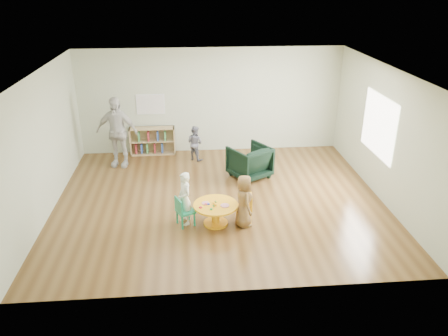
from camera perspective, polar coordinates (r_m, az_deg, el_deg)
name	(u,v)px	position (r m, az deg, el deg)	size (l,w,h in m)	color
room	(220,116)	(8.79, -0.57, 6.78)	(7.10, 7.00, 2.80)	brown
activity_table	(216,210)	(8.50, -1.10, -5.55)	(0.86, 0.86, 0.48)	#FEAD15
kid_chair_left	(183,211)	(8.48, -5.33, -5.57)	(0.42, 0.42, 0.60)	#1B9869
kid_chair_right	(246,207)	(8.59, 2.90, -5.10)	(0.34, 0.34, 0.59)	#FEAD15
bookshelf	(152,141)	(12.00, -9.36, 3.52)	(1.20, 0.30, 0.75)	tan
alphabet_poster	(151,104)	(11.82, -9.58, 8.21)	(0.74, 0.01, 0.54)	white
armchair	(250,162)	(10.45, 3.36, 0.84)	(0.84, 0.86, 0.79)	black
child_left	(185,199)	(8.46, -5.16, -4.00)	(0.39, 0.26, 1.07)	white
child_right	(244,201)	(8.36, 2.61, -4.33)	(0.51, 0.33, 1.05)	orange
toddler	(195,143)	(11.44, -3.82, 3.28)	(0.45, 0.35, 0.92)	#161B38
adult_caretaker	(117,132)	(11.23, -13.82, 4.59)	(1.05, 0.44, 1.79)	silver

